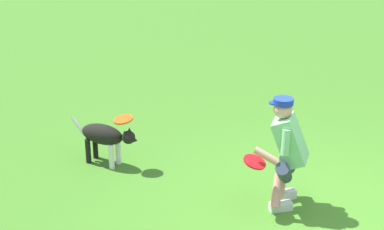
% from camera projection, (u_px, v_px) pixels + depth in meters
% --- Properties ---
extents(ground_plane, '(60.00, 60.00, 0.00)m').
position_uv_depth(ground_plane, '(323.00, 218.00, 6.80)').
color(ground_plane, '#427D25').
extents(person, '(0.71, 0.62, 1.29)m').
position_uv_depth(person, '(286.00, 149.00, 6.82)').
color(person, silver).
rests_on(person, ground_plane).
extents(dog, '(0.81, 0.74, 0.57)m').
position_uv_depth(dog, '(106.00, 137.00, 7.90)').
color(dog, black).
rests_on(dog, ground_plane).
extents(frisbee_flying, '(0.35, 0.35, 0.09)m').
position_uv_depth(frisbee_flying, '(123.00, 119.00, 7.74)').
color(frisbee_flying, '#F15513').
extents(frisbee_held, '(0.27, 0.26, 0.14)m').
position_uv_depth(frisbee_held, '(255.00, 162.00, 6.72)').
color(frisbee_held, red).
rests_on(frisbee_held, person).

